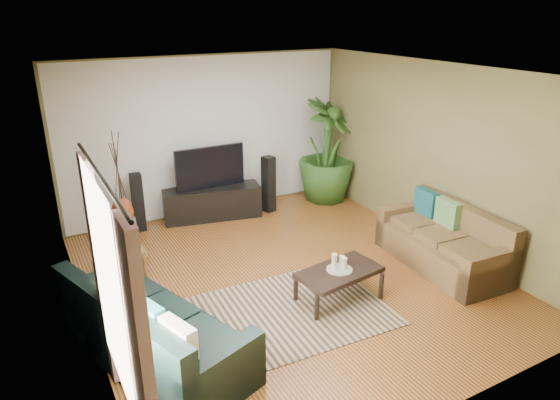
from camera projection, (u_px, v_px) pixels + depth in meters
floor at (287, 277)px, 6.72m from camera, size 5.50×5.50×0.00m
ceiling at (288, 72)px, 5.74m from camera, size 5.50×5.50×0.00m
wall_back at (208, 136)px, 8.48m from camera, size 5.00×0.00×5.00m
wall_front at (457, 282)px, 3.98m from camera, size 5.00×0.00×5.00m
wall_left at (76, 221)px, 5.11m from camera, size 0.00×5.50×5.50m
wall_right at (435, 156)px, 7.35m from camera, size 0.00×5.50×5.50m
backwall_panel at (208, 136)px, 8.47m from camera, size 4.90×0.00×4.90m
window_pane at (108, 288)px, 3.79m from camera, size 0.00×1.80×1.80m
curtain_near at (143, 372)px, 3.29m from camera, size 0.08×0.35×2.20m
curtain_far at (101, 273)px, 4.52m from camera, size 0.08×0.35×2.20m
curtain_rod at (99, 175)px, 3.49m from camera, size 0.03×1.90×0.03m
sofa_left at (154, 322)px, 5.03m from camera, size 1.62×2.42×0.85m
sofa_right at (442, 238)px, 6.88m from camera, size 0.98×1.95×0.85m
area_rug at (287, 312)px, 5.94m from camera, size 2.43×1.78×0.01m
coffee_table at (339, 285)px, 6.13m from camera, size 1.09×0.69×0.42m
candle_tray at (339, 269)px, 6.05m from camera, size 0.32×0.32×0.01m
candle_tall at (334, 262)px, 6.01m from camera, size 0.07×0.07×0.20m
candle_mid at (344, 264)px, 6.01m from camera, size 0.07×0.07×0.16m
candle_short at (342, 261)px, 6.11m from camera, size 0.07×0.07×0.13m
tv_stand at (212, 203)px, 8.54m from camera, size 1.70×0.82×0.55m
television at (210, 167)px, 8.33m from camera, size 1.20×0.07×0.71m
speaker_left at (138, 202)px, 7.99m from camera, size 0.19×0.20×0.96m
speaker_right at (269, 184)px, 8.75m from camera, size 0.22×0.23×1.00m
potted_plant at (327, 151)px, 9.14m from camera, size 1.46×1.46×1.87m
plant_pot at (326, 192)px, 9.43m from camera, size 0.35×0.35×0.27m
pedestal at (125, 233)px, 7.63m from camera, size 0.40×0.40×0.35m
vase at (123, 212)px, 7.51m from camera, size 0.32×0.32×0.45m
side_table at (125, 268)px, 6.40m from camera, size 0.53×0.53×0.54m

